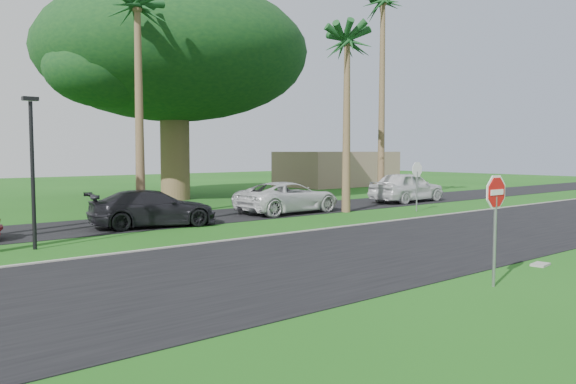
{
  "coord_description": "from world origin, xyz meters",
  "views": [
    {
      "loc": [
        -10.8,
        -9.58,
        2.98
      ],
      "look_at": [
        -0.33,
        3.18,
        1.8
      ],
      "focal_mm": 35.0,
      "sensor_mm": 36.0,
      "label": 1
    }
  ],
  "objects_px": {
    "car_dark": "(153,209)",
    "car_pickup": "(407,187)",
    "stop_sign_near": "(495,207)",
    "car_minivan": "(288,198)",
    "stop_sign_far": "(417,176)"
  },
  "relations": [
    {
      "from": "car_dark",
      "to": "car_pickup",
      "type": "bearing_deg",
      "value": -76.1
    },
    {
      "from": "stop_sign_near",
      "to": "car_minivan",
      "type": "height_order",
      "value": "stop_sign_near"
    },
    {
      "from": "car_dark",
      "to": "car_minivan",
      "type": "relative_size",
      "value": 0.92
    },
    {
      "from": "car_minivan",
      "to": "car_pickup",
      "type": "relative_size",
      "value": 1.03
    },
    {
      "from": "stop_sign_near",
      "to": "car_minivan",
      "type": "relative_size",
      "value": 0.48
    },
    {
      "from": "car_pickup",
      "to": "stop_sign_near",
      "type": "bearing_deg",
      "value": 131.42
    },
    {
      "from": "stop_sign_far",
      "to": "car_dark",
      "type": "relative_size",
      "value": 0.52
    },
    {
      "from": "stop_sign_near",
      "to": "car_dark",
      "type": "distance_m",
      "value": 14.06
    },
    {
      "from": "stop_sign_far",
      "to": "car_pickup",
      "type": "relative_size",
      "value": 0.5
    },
    {
      "from": "car_minivan",
      "to": "car_pickup",
      "type": "bearing_deg",
      "value": -91.64
    },
    {
      "from": "stop_sign_far",
      "to": "car_minivan",
      "type": "height_order",
      "value": "stop_sign_far"
    },
    {
      "from": "stop_sign_far",
      "to": "car_dark",
      "type": "height_order",
      "value": "stop_sign_far"
    },
    {
      "from": "car_minivan",
      "to": "car_pickup",
      "type": "distance_m",
      "value": 9.28
    },
    {
      "from": "stop_sign_near",
      "to": "car_pickup",
      "type": "distance_m",
      "value": 21.14
    },
    {
      "from": "car_minivan",
      "to": "stop_sign_far",
      "type": "bearing_deg",
      "value": -124.66
    }
  ]
}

